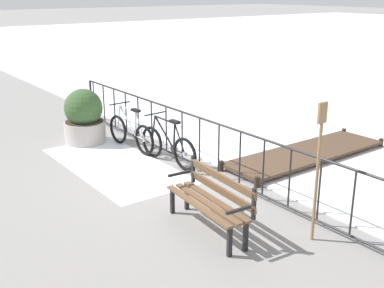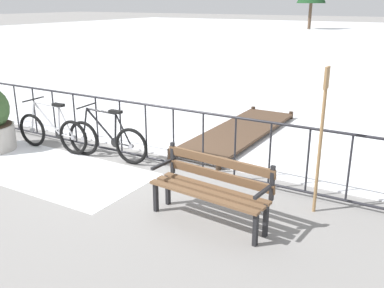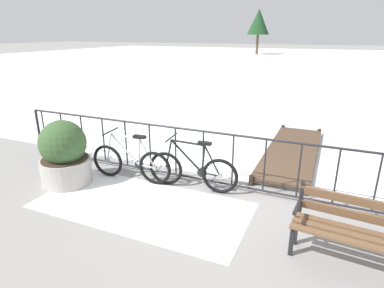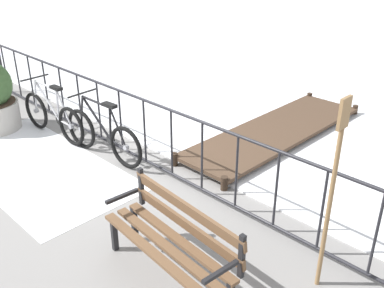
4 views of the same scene
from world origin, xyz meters
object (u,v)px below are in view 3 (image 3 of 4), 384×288
at_px(park_bench, 362,228).
at_px(planter_with_shrub, 64,154).
at_px(bicycle_near_railing, 131,163).
at_px(bicycle_second, 192,170).

relative_size(park_bench, planter_with_shrub, 1.32).
bearing_deg(bicycle_near_railing, park_bench, -12.91).
bearing_deg(planter_with_shrub, bicycle_second, 17.59).
bearing_deg(bicycle_second, bicycle_near_railing, -173.75).
bearing_deg(planter_with_shrub, bicycle_near_railing, 29.21).
distance_m(bicycle_near_railing, park_bench, 4.06).
distance_m(bicycle_near_railing, planter_with_shrub, 1.24).
bearing_deg(bicycle_near_railing, planter_with_shrub, -150.79).
xyz_separation_m(bicycle_second, planter_with_shrub, (-2.32, -0.73, 0.21)).
height_order(bicycle_near_railing, bicycle_second, same).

